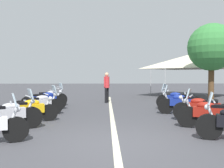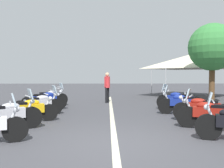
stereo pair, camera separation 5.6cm
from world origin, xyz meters
The scene contains 14 objects.
ground_plane centered at (0.00, 0.00, 0.00)m, with size 80.00×80.00×0.00m, color #424247.
lane_centre_stripe centered at (4.13, 0.00, 0.00)m, with size 16.44×0.16×0.01m, color beige.
motorcycle_left_row_1 centered at (1.41, 3.18, 0.48)m, with size 1.24×1.98×1.22m.
motorcycle_left_row_2 centered at (2.67, 2.96, 0.45)m, with size 1.09×2.01×0.98m.
motorcycle_left_row_3 centered at (4.12, 2.97, 0.47)m, with size 1.12×1.85×1.21m.
motorcycle_left_row_4 centered at (5.61, 3.11, 0.47)m, with size 1.12×1.96×1.02m.
motorcycle_left_row_5 centered at (6.96, 3.21, 0.47)m, with size 1.20×1.80×1.22m.
motorcycle_right_row_1 centered at (1.50, -2.94, 0.48)m, with size 1.06×1.95×1.23m.
motorcycle_right_row_2 centered at (2.80, -3.22, 0.46)m, with size 0.92×2.06×1.01m.
motorcycle_right_row_3 centered at (4.23, -2.96, 0.48)m, with size 0.92×2.07×1.22m.
motorcycle_right_row_4 centered at (5.48, -3.16, 0.48)m, with size 1.23×1.97×1.23m.
bystander_0 centered at (8.54, 0.20, 1.06)m, with size 0.46×0.33×1.79m.
roadside_tree_0 centered at (8.04, -5.80, 3.21)m, with size 2.70×2.70×4.58m.
event_tent centered at (12.41, -6.11, 2.65)m, with size 5.59×5.59×3.20m.
Camera 2 is at (-5.69, 0.17, 1.65)m, focal length 38.78 mm.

